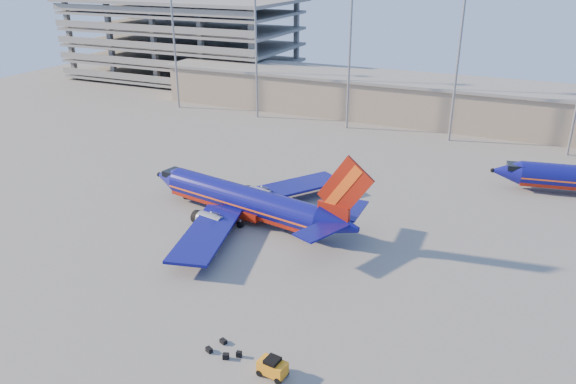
# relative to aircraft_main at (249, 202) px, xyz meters

# --- Properties ---
(ground) EXTENTS (220.00, 220.00, 0.00)m
(ground) POSITION_rel_aircraft_main_xyz_m (2.78, -0.65, -2.47)
(ground) COLOR slate
(ground) RESTS_ON ground
(terminal_building) EXTENTS (122.00, 16.00, 8.50)m
(terminal_building) POSITION_rel_aircraft_main_xyz_m (12.78, 57.35, 1.85)
(terminal_building) COLOR tan
(terminal_building) RESTS_ON ground
(parking_garage) EXTENTS (62.00, 32.00, 21.40)m
(parking_garage) POSITION_rel_aircraft_main_xyz_m (-59.22, 73.40, 9.26)
(parking_garage) COLOR slate
(parking_garage) RESTS_ON ground
(light_mast_row) EXTENTS (101.60, 1.60, 28.65)m
(light_mast_row) POSITION_rel_aircraft_main_xyz_m (7.78, 45.35, 15.08)
(light_mast_row) COLOR gray
(light_mast_row) RESTS_ON ground
(aircraft_main) EXTENTS (33.90, 32.32, 11.56)m
(aircraft_main) POSITION_rel_aircraft_main_xyz_m (0.00, 0.00, 0.00)
(aircraft_main) COLOR navy
(aircraft_main) RESTS_ON ground
(baggage_tug) EXTENTS (2.50, 1.70, 1.68)m
(baggage_tug) POSITION_rel_aircraft_main_xyz_m (15.73, -25.32, -1.59)
(baggage_tug) COLOR orange
(baggage_tug) RESTS_ON ground
(luggage_pile) EXTENTS (3.29, 2.32, 0.52)m
(luggage_pile) POSITION_rel_aircraft_main_xyz_m (10.64, -24.47, -2.24)
(luggage_pile) COLOR black
(luggage_pile) RESTS_ON ground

